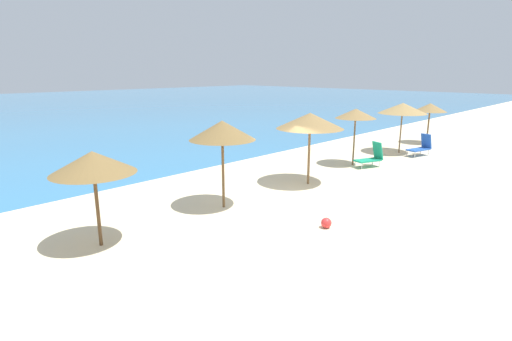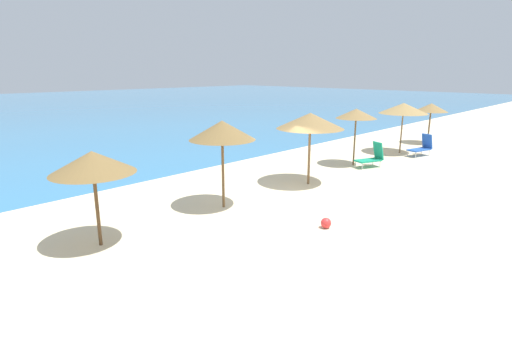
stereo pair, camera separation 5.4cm
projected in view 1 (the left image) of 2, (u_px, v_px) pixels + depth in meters
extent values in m
plane|color=beige|center=(299.00, 203.00, 13.89)|extent=(160.00, 160.00, 0.00)
cylinder|color=brown|center=(97.00, 207.00, 10.26)|extent=(0.09, 0.09, 2.11)
cone|color=olive|center=(93.00, 162.00, 9.97)|extent=(2.13, 2.13, 0.57)
cylinder|color=brown|center=(223.00, 172.00, 13.16)|extent=(0.09, 0.09, 2.45)
cone|color=olive|center=(222.00, 130.00, 12.82)|extent=(2.17, 2.17, 0.63)
cylinder|color=brown|center=(309.00, 155.00, 15.94)|extent=(0.10, 0.10, 2.41)
cone|color=olive|center=(310.00, 121.00, 15.60)|extent=(2.67, 2.67, 0.62)
cylinder|color=brown|center=(354.00, 140.00, 19.17)|extent=(0.08, 0.08, 2.43)
cone|color=olive|center=(356.00, 114.00, 18.85)|extent=(1.93, 1.93, 0.46)
cylinder|color=brown|center=(401.00, 132.00, 22.06)|extent=(0.08, 0.08, 2.35)
cone|color=#9E7F4C|center=(403.00, 108.00, 21.74)|extent=(2.61, 2.61, 0.58)
cylinder|color=brown|center=(428.00, 126.00, 25.01)|extent=(0.09, 0.09, 2.15)
cone|color=olive|center=(430.00, 107.00, 24.72)|extent=(1.98, 1.98, 0.52)
cube|color=blue|center=(418.00, 150.00, 21.41)|extent=(1.44, 0.90, 0.07)
cube|color=blue|center=(426.00, 141.00, 21.63)|extent=(0.38, 0.63, 0.81)
cylinder|color=silver|center=(407.00, 153.00, 21.38)|extent=(0.04, 0.04, 0.32)
cylinder|color=silver|center=(415.00, 155.00, 20.96)|extent=(0.04, 0.04, 0.32)
cylinder|color=silver|center=(420.00, 151.00, 21.96)|extent=(0.04, 0.04, 0.32)
cylinder|color=silver|center=(428.00, 153.00, 21.54)|extent=(0.04, 0.04, 0.32)
cube|color=#199972|center=(367.00, 160.00, 18.91)|extent=(1.37, 1.00, 0.07)
cube|color=#199972|center=(378.00, 150.00, 19.04)|extent=(0.45, 0.64, 0.85)
cylinder|color=silver|center=(355.00, 164.00, 18.96)|extent=(0.04, 0.04, 0.30)
cylinder|color=silver|center=(362.00, 166.00, 18.52)|extent=(0.04, 0.04, 0.30)
cylinder|color=silver|center=(372.00, 162.00, 19.39)|extent=(0.04, 0.04, 0.30)
cylinder|color=silver|center=(379.00, 164.00, 18.94)|extent=(0.04, 0.04, 0.30)
sphere|color=red|center=(326.00, 223.00, 11.63)|extent=(0.31, 0.31, 0.31)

